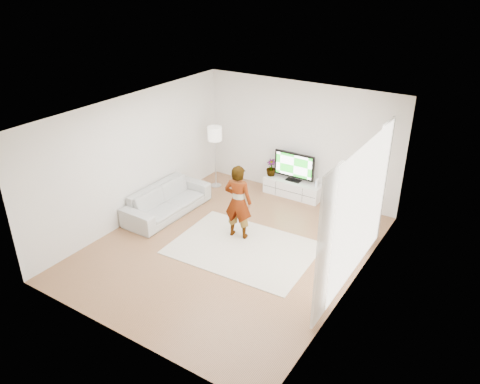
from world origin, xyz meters
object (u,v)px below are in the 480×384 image
Objects in this scene: rug at (243,248)px; sofa at (167,200)px; player at (238,202)px; floor_lamp at (215,136)px; media_console at (292,188)px; television at (294,166)px.

sofa is at bearing 171.33° from rug.
floor_lamp is (-1.84, 1.80, 0.53)m from player.
media_console is 3.09m from sofa.
player reaches higher than sofa.
television is 2.35m from player.
sofa reaches higher than rug.
sofa is (-1.92, -0.01, -0.49)m from player.
rug is 0.95m from player.
player is (-0.10, -2.32, 0.61)m from media_console.
player is 2.63m from floor_lamp.
rug is at bearing -44.53° from floor_lamp.
media_console is 0.66× the size of sofa.
floor_lamp is at bearing -164.71° from media_console.
television is 0.65× the size of player.
player reaches higher than rug.
television is 0.65× the size of floor_lamp.
media_console is 0.52× the size of rug.
media_console is at bearing 95.29° from rug.
sofa is at bearing -130.83° from media_console.
player is at bearing -92.35° from television.
sofa is (-2.02, -2.33, 0.12)m from media_console.
sofa is at bearing -130.50° from television.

